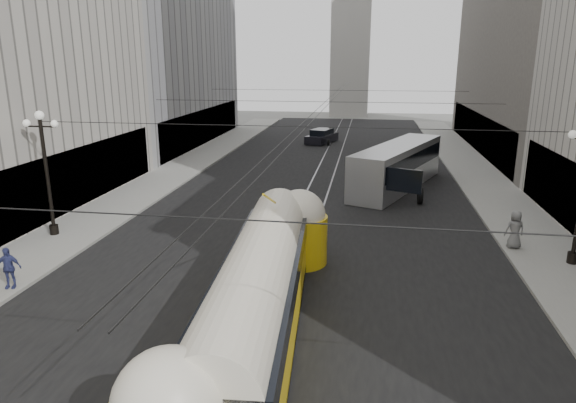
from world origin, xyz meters
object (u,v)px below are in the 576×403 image
(streetcar, at_px, (259,290))
(pedestrian_sidewalk_left, at_px, (8,268))
(pedestrian_sidewalk_right, at_px, (515,229))
(city_bus, at_px, (398,164))

(streetcar, distance_m, pedestrian_sidewalk_left, 10.74)
(pedestrian_sidewalk_right, bearing_deg, pedestrian_sidewalk_left, 9.32)
(streetcar, relative_size, city_bus, 1.24)
(streetcar, height_order, pedestrian_sidewalk_right, streetcar)
(pedestrian_sidewalk_right, relative_size, pedestrian_sidewalk_left, 1.10)
(streetcar, height_order, pedestrian_sidewalk_left, streetcar)
(streetcar, relative_size, pedestrian_sidewalk_right, 8.50)
(pedestrian_sidewalk_right, bearing_deg, streetcar, 31.74)
(streetcar, xyz_separation_m, city_bus, (5.47, 21.65, 0.02))
(city_bus, xyz_separation_m, pedestrian_sidewalk_left, (-16.02, -19.78, -0.71))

